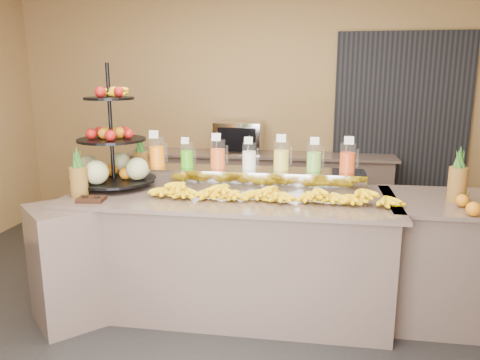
% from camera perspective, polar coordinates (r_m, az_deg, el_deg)
% --- Properties ---
extents(ground, '(6.00, 6.00, 0.00)m').
position_cam_1_polar(ground, '(3.68, -1.98, -17.19)').
color(ground, black).
rests_on(ground, ground).
extents(room_envelope, '(6.04, 5.02, 2.82)m').
position_cam_1_polar(room_envelope, '(3.93, 2.78, 13.36)').
color(room_envelope, olive).
rests_on(room_envelope, ground).
extents(buffet_counter, '(2.75, 1.25, 0.93)m').
position_cam_1_polar(buffet_counter, '(3.72, -3.04, -8.83)').
color(buffet_counter, gray).
rests_on(buffet_counter, ground).
extents(right_counter, '(1.08, 0.88, 0.93)m').
position_cam_1_polar(right_counter, '(3.93, 24.63, -8.80)').
color(right_counter, gray).
rests_on(right_counter, ground).
extents(back_ledge, '(3.10, 0.55, 0.93)m').
position_cam_1_polar(back_ledge, '(5.58, 2.35, -1.41)').
color(back_ledge, gray).
rests_on(back_ledge, ground).
extents(pitcher_tray, '(1.85, 0.30, 0.15)m').
position_cam_1_polar(pitcher_tray, '(3.83, 1.12, 0.25)').
color(pitcher_tray, gray).
rests_on(pitcher_tray, buffet_counter).
extents(juice_pitcher_orange_a, '(0.13, 0.14, 0.32)m').
position_cam_1_polar(juice_pitcher_orange_a, '(3.97, -10.10, 3.21)').
color(juice_pitcher_orange_a, silver).
rests_on(juice_pitcher_orange_a, pitcher_tray).
extents(juice_pitcher_green, '(0.11, 0.11, 0.27)m').
position_cam_1_polar(juice_pitcher_green, '(3.90, -6.47, 2.87)').
color(juice_pitcher_green, silver).
rests_on(juice_pitcher_green, pitcher_tray).
extents(juice_pitcher_orange_b, '(0.13, 0.13, 0.31)m').
position_cam_1_polar(juice_pitcher_orange_b, '(3.84, -2.72, 2.98)').
color(juice_pitcher_orange_b, silver).
rests_on(juice_pitcher_orange_b, pitcher_tray).
extents(juice_pitcher_milk, '(0.12, 0.12, 0.28)m').
position_cam_1_polar(juice_pitcher_milk, '(3.80, 1.13, 2.75)').
color(juice_pitcher_milk, silver).
rests_on(juice_pitcher_milk, pitcher_tray).
extents(juice_pitcher_lemon, '(0.13, 0.13, 0.31)m').
position_cam_1_polar(juice_pitcher_lemon, '(3.77, 5.05, 2.78)').
color(juice_pitcher_lemon, silver).
rests_on(juice_pitcher_lemon, pitcher_tray).
extents(juice_pitcher_lime, '(0.12, 0.12, 0.29)m').
position_cam_1_polar(juice_pitcher_lime, '(3.76, 9.01, 2.55)').
color(juice_pitcher_lime, silver).
rests_on(juice_pitcher_lime, pitcher_tray).
extents(juice_pitcher_orange_c, '(0.12, 0.13, 0.30)m').
position_cam_1_polar(juice_pitcher_orange_c, '(3.77, 12.97, 2.46)').
color(juice_pitcher_orange_c, silver).
rests_on(juice_pitcher_orange_c, pitcher_tray).
extents(banana_heap, '(1.82, 0.16, 0.15)m').
position_cam_1_polar(banana_heap, '(3.46, 3.75, -1.38)').
color(banana_heap, yellow).
rests_on(banana_heap, buffet_counter).
extents(fruit_stand, '(0.72, 0.72, 0.99)m').
position_cam_1_polar(fruit_stand, '(3.95, -14.59, 2.79)').
color(fruit_stand, black).
rests_on(fruit_stand, buffet_counter).
extents(condiment_caddy, '(0.21, 0.16, 0.03)m').
position_cam_1_polar(condiment_caddy, '(3.58, -17.68, -2.24)').
color(condiment_caddy, black).
rests_on(condiment_caddy, buffet_counter).
extents(pineapple_left_a, '(0.13, 0.13, 0.38)m').
position_cam_1_polar(pineapple_left_a, '(3.73, -19.09, 0.25)').
color(pineapple_left_a, brown).
rests_on(pineapple_left_a, buffet_counter).
extents(pineapple_left_b, '(0.13, 0.13, 0.40)m').
position_cam_1_polar(pineapple_left_b, '(4.18, -12.01, 2.10)').
color(pineapple_left_b, brown).
rests_on(pineapple_left_b, buffet_counter).
extents(oven_warmer, '(0.56, 0.40, 0.36)m').
position_cam_1_polar(oven_warmer, '(5.49, -0.11, 5.22)').
color(oven_warmer, gray).
rests_on(oven_warmer, back_ledge).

